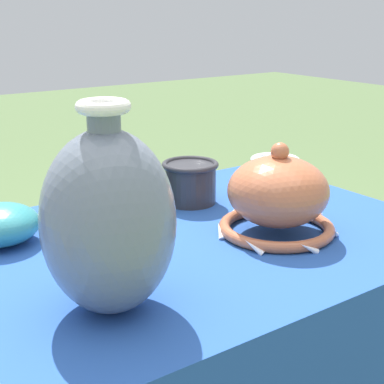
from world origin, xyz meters
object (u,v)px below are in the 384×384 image
object	(u,v)px
vase_dome_bell	(278,198)
mosaic_tile_box	(119,189)
bowl_shallow_teal	(0,224)
vase_tall_bulbous	(108,221)
cup_wide_porcelain	(274,176)
cup_wide_charcoal	(190,181)

from	to	relation	value
vase_dome_bell	mosaic_tile_box	xyz separation A→B (m)	(-0.18, 0.30, -0.03)
vase_dome_bell	bowl_shallow_teal	bearing A→B (deg)	150.23
vase_tall_bulbous	cup_wide_porcelain	xyz separation A→B (m)	(0.56, 0.26, -0.09)
cup_wide_porcelain	cup_wide_charcoal	world-z (taller)	cup_wide_charcoal
vase_tall_bulbous	mosaic_tile_box	size ratio (longest dim) A/B	1.97
mosaic_tile_box	cup_wide_charcoal	xyz separation A→B (m)	(0.15, -0.05, 0.01)
vase_dome_bell	mosaic_tile_box	world-z (taller)	vase_dome_bell
vase_dome_bell	vase_tall_bulbous	bearing A→B (deg)	-168.56
vase_dome_bell	bowl_shallow_teal	world-z (taller)	vase_dome_bell
cup_wide_charcoal	bowl_shallow_teal	bearing A→B (deg)	178.78
mosaic_tile_box	bowl_shallow_teal	distance (m)	0.28
vase_tall_bulbous	cup_wide_charcoal	size ratio (longest dim) A/B	2.41
mosaic_tile_box	bowl_shallow_teal	xyz separation A→B (m)	(-0.27, -0.04, -0.01)
vase_tall_bulbous	cup_wide_charcoal	bearing A→B (deg)	41.44
bowl_shallow_teal	cup_wide_charcoal	xyz separation A→B (m)	(0.43, -0.01, 0.01)
vase_tall_bulbous	mosaic_tile_box	distance (m)	0.45
vase_tall_bulbous	vase_dome_bell	size ratio (longest dim) A/B	1.27
cup_wide_porcelain	vase_tall_bulbous	bearing A→B (deg)	-155.49
vase_dome_bell	cup_wide_charcoal	xyz separation A→B (m)	(-0.03, 0.25, -0.02)
bowl_shallow_teal	cup_wide_porcelain	xyz separation A→B (m)	(0.61, -0.09, 0.01)
vase_tall_bulbous	cup_wide_porcelain	size ratio (longest dim) A/B	2.70
vase_dome_bell	cup_wide_porcelain	size ratio (longest dim) A/B	2.12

